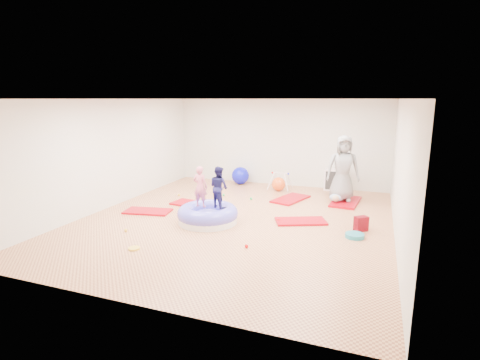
% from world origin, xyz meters
% --- Properties ---
extents(room, '(7.01, 8.01, 2.81)m').
position_xyz_m(room, '(0.00, 0.00, 1.40)').
color(room, tan).
rests_on(room, ground).
extents(gym_mat_front_left, '(1.23, 0.77, 0.05)m').
position_xyz_m(gym_mat_front_left, '(-2.30, -0.22, 0.02)').
color(gym_mat_front_left, '#C2001F').
rests_on(gym_mat_front_left, ground).
extents(gym_mat_mid_left, '(1.26, 0.75, 0.05)m').
position_xyz_m(gym_mat_mid_left, '(-1.52, 0.77, 0.02)').
color(gym_mat_mid_left, '#C2001F').
rests_on(gym_mat_mid_left, ground).
extents(gym_mat_center_back, '(0.98, 1.37, 0.05)m').
position_xyz_m(gym_mat_center_back, '(0.83, 2.20, 0.03)').
color(gym_mat_center_back, '#C2001F').
rests_on(gym_mat_center_back, ground).
extents(gym_mat_right, '(1.28, 0.98, 0.05)m').
position_xyz_m(gym_mat_right, '(1.49, 0.34, 0.02)').
color(gym_mat_right, '#C2001F').
rests_on(gym_mat_right, ground).
extents(gym_mat_rear_right, '(0.79, 1.39, 0.06)m').
position_xyz_m(gym_mat_rear_right, '(2.32, 2.43, 0.03)').
color(gym_mat_rear_right, '#C2001F').
rests_on(gym_mat_rear_right, ground).
extents(inflatable_cushion, '(1.40, 1.40, 0.44)m').
position_xyz_m(inflatable_cushion, '(-0.53, -0.41, 0.17)').
color(inflatable_cushion, white).
rests_on(inflatable_cushion, ground).
extents(child_pink, '(0.36, 0.24, 0.96)m').
position_xyz_m(child_pink, '(-0.71, -0.40, 0.88)').
color(child_pink, '#DC647C').
rests_on(child_pink, inflatable_cushion).
extents(child_navy, '(0.58, 0.53, 0.96)m').
position_xyz_m(child_navy, '(-0.29, -0.30, 0.89)').
color(child_navy, '#19174A').
rests_on(child_navy, inflatable_cushion).
extents(adult_caregiver, '(0.99, 0.76, 1.80)m').
position_xyz_m(adult_caregiver, '(2.20, 2.46, 0.95)').
color(adult_caregiver, slate).
rests_on(adult_caregiver, gym_mat_rear_right).
extents(infant, '(0.37, 0.38, 0.22)m').
position_xyz_m(infant, '(2.08, 2.23, 0.17)').
color(infant, '#99B4D4').
rests_on(infant, gym_mat_rear_right).
extents(ball_pit_balls, '(4.76, 3.79, 0.07)m').
position_xyz_m(ball_pit_balls, '(-0.21, 0.62, 0.04)').
color(ball_pit_balls, green).
rests_on(ball_pit_balls, ground).
extents(exercise_ball_blue, '(0.58, 0.58, 0.58)m').
position_xyz_m(exercise_ball_blue, '(-1.20, 3.60, 0.29)').
color(exercise_ball_blue, '#0D11CB').
rests_on(exercise_ball_blue, ground).
extents(exercise_ball_orange, '(0.43, 0.43, 0.43)m').
position_xyz_m(exercise_ball_orange, '(0.23, 3.13, 0.21)').
color(exercise_ball_orange, '#EC561B').
rests_on(exercise_ball_orange, ground).
extents(infant_play_gym, '(0.69, 0.66, 0.53)m').
position_xyz_m(infant_play_gym, '(0.22, 3.36, 0.35)').
color(infant_play_gym, white).
rests_on(infant_play_gym, ground).
extents(cube_shelf, '(0.67, 0.33, 0.67)m').
position_xyz_m(cube_shelf, '(1.88, 3.79, 0.33)').
color(cube_shelf, white).
rests_on(cube_shelf, ground).
extents(balance_disc, '(0.39, 0.39, 0.09)m').
position_xyz_m(balance_disc, '(2.73, -0.25, 0.04)').
color(balance_disc, teal).
rests_on(balance_disc, ground).
extents(backpack, '(0.33, 0.31, 0.32)m').
position_xyz_m(backpack, '(2.82, 0.22, 0.16)').
color(backpack, '#B20114').
rests_on(backpack, ground).
extents(yellow_toy, '(0.22, 0.22, 0.03)m').
position_xyz_m(yellow_toy, '(-1.17, -2.34, 0.02)').
color(yellow_toy, yellow).
rests_on(yellow_toy, ground).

